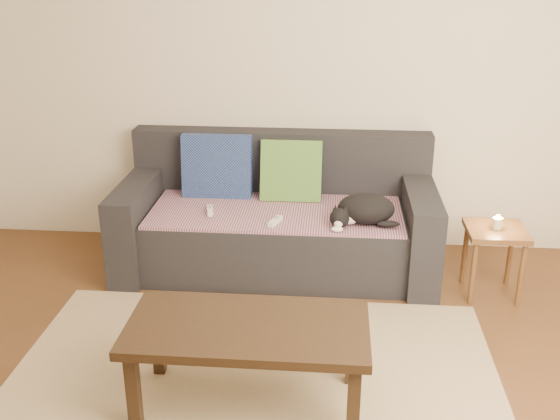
{
  "coord_description": "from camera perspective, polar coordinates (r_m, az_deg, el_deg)",
  "views": [
    {
      "loc": [
        0.37,
        -2.55,
        2.03
      ],
      "look_at": [
        0.05,
        1.2,
        0.55
      ],
      "focal_mm": 42.0,
      "sensor_mm": 36.0,
      "label": 1
    }
  ],
  "objects": [
    {
      "name": "ground",
      "position": [
        3.28,
        -2.8,
        -16.8
      ],
      "size": [
        4.5,
        4.5,
        0.0
      ],
      "primitive_type": "plane",
      "color": "brown",
      "rests_on": "ground"
    },
    {
      "name": "rug",
      "position": [
        3.39,
        -2.46,
        -15.16
      ],
      "size": [
        2.5,
        1.8,
        0.01
      ],
      "primitive_type": "cube",
      "color": "tan",
      "rests_on": "ground"
    },
    {
      "name": "wii_remote_a",
      "position": [
        4.32,
        -6.11,
        -0.04
      ],
      "size": [
        0.07,
        0.15,
        0.03
      ],
      "primitive_type": "cube",
      "rotation": [
        0.0,
        0.0,
        1.78
      ],
      "color": "white",
      "rests_on": "throw_blanket"
    },
    {
      "name": "cushion_green",
      "position": [
        4.52,
        0.99,
        3.43
      ],
      "size": [
        0.42,
        0.22,
        0.43
      ],
      "primitive_type": "cube",
      "rotation": [
        -0.3,
        0.0,
        0.0
      ],
      "color": "#0B473C",
      "rests_on": "throw_blanket"
    },
    {
      "name": "sofa",
      "position": [
        4.48,
        -0.23,
        -1.12
      ],
      "size": [
        2.1,
        0.94,
        0.87
      ],
      "color": "#232328",
      "rests_on": "ground"
    },
    {
      "name": "coffee_table",
      "position": [
        3.07,
        -2.84,
        -10.83
      ],
      "size": [
        1.11,
        0.56,
        0.45
      ],
      "color": "black",
      "rests_on": "rug"
    },
    {
      "name": "back_wall",
      "position": [
        4.62,
        0.24,
        12.38
      ],
      "size": [
        4.5,
        0.04,
        2.6
      ],
      "primitive_type": "cube",
      "color": "beige",
      "rests_on": "ground"
    },
    {
      "name": "throw_blanket",
      "position": [
        4.35,
        -0.34,
        -0.11
      ],
      "size": [
        1.66,
        0.74,
        0.02
      ],
      "primitive_type": "cube",
      "color": "#472B51",
      "rests_on": "sofa"
    },
    {
      "name": "cushion_navy",
      "position": [
        4.58,
        -5.48,
        3.58
      ],
      "size": [
        0.48,
        0.18,
        0.49
      ],
      "primitive_type": "cube",
      "rotation": [
        -0.13,
        0.0,
        0.0
      ],
      "color": "#111A49",
      "rests_on": "throw_blanket"
    },
    {
      "name": "wii_remote_b",
      "position": [
        4.12,
        -0.43,
        -1.0
      ],
      "size": [
        0.08,
        0.15,
        0.03
      ],
      "primitive_type": "cube",
      "rotation": [
        0.0,
        0.0,
        1.23
      ],
      "color": "white",
      "rests_on": "throw_blanket"
    },
    {
      "name": "candle",
      "position": [
        4.23,
        18.4,
        -1.07
      ],
      "size": [
        0.06,
        0.06,
        0.09
      ],
      "color": "beige",
      "rests_on": "side_table"
    },
    {
      "name": "cat",
      "position": [
        4.13,
        7.32,
        0.03
      ],
      "size": [
        0.44,
        0.32,
        0.19
      ],
      "rotation": [
        0.0,
        0.0,
        -0.06
      ],
      "color": "black",
      "rests_on": "throw_blanket"
    },
    {
      "name": "side_table",
      "position": [
        4.28,
        18.22,
        -2.51
      ],
      "size": [
        0.36,
        0.36,
        0.45
      ],
      "color": "brown",
      "rests_on": "ground"
    }
  ]
}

